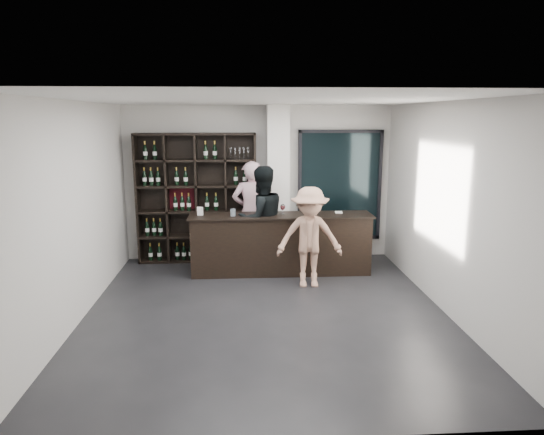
{
  "coord_description": "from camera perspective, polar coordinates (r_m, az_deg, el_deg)",
  "views": [
    {
      "loc": [
        -0.32,
        -6.37,
        2.69
      ],
      "look_at": [
        0.15,
        1.1,
        1.13
      ],
      "focal_mm": 32.0,
      "sensor_mm": 36.0,
      "label": 1
    }
  ],
  "objects": [
    {
      "name": "customer",
      "position": [
        7.73,
        4.43,
        -2.33
      ],
      "size": [
        1.07,
        0.64,
        1.62
      ],
      "primitive_type": "imported",
      "rotation": [
        0.0,
        0.0,
        -0.04
      ],
      "color": "#A57964",
      "rests_on": "floor"
    },
    {
      "name": "wine_glass",
      "position": [
        8.3,
        1.26,
        1.03
      ],
      "size": [
        0.09,
        0.09,
        0.21
      ],
      "primitive_type": null,
      "rotation": [
        0.0,
        0.0,
        0.07
      ],
      "color": "white",
      "rests_on": "tasting_counter"
    },
    {
      "name": "structural_column",
      "position": [
        8.95,
        0.69,
        3.84
      ],
      "size": [
        0.4,
        0.4,
        2.9
      ],
      "primitive_type": "cube",
      "color": "silver",
      "rests_on": "floor"
    },
    {
      "name": "taster_black",
      "position": [
        8.41,
        -1.28,
        -0.26
      ],
      "size": [
        1.12,
        1.01,
        1.87
      ],
      "primitive_type": "imported",
      "rotation": [
        0.0,
        0.0,
        3.56
      ],
      "color": "black",
      "rests_on": "floor"
    },
    {
      "name": "glass_panel",
      "position": [
        9.34,
        7.97,
        3.75
      ],
      "size": [
        1.6,
        0.08,
        2.1
      ],
      "color": "black",
      "rests_on": "floor"
    },
    {
      "name": "napkin_stack",
      "position": [
        8.56,
        7.85,
        0.62
      ],
      "size": [
        0.13,
        0.13,
        0.02
      ],
      "primitive_type": "cube",
      "rotation": [
        0.0,
        0.0,
        -0.09
      ],
      "color": "white",
      "rests_on": "tasting_counter"
    },
    {
      "name": "wine_shelf",
      "position": [
        9.1,
        -8.83,
        2.23
      ],
      "size": [
        2.2,
        0.35,
        2.4
      ],
      "primitive_type": null,
      "color": "black",
      "rests_on": "floor"
    },
    {
      "name": "tasting_counter",
      "position": [
        8.43,
        1.05,
        -3.11
      ],
      "size": [
        3.15,
        0.66,
        1.04
      ],
      "rotation": [
        0.0,
        0.0,
        -0.0
      ],
      "color": "black",
      "rests_on": "floor"
    },
    {
      "name": "card_stand",
      "position": [
        8.35,
        -8.45,
        0.74
      ],
      "size": [
        0.1,
        0.07,
        0.14
      ],
      "primitive_type": "cube",
      "rotation": [
        0.0,
        0.0,
        -0.28
      ],
      "color": "white",
      "rests_on": "tasting_counter"
    },
    {
      "name": "taster_pink",
      "position": [
        8.94,
        -2.48,
        0.58
      ],
      "size": [
        0.74,
        0.54,
        1.9
      ],
      "primitive_type": "imported",
      "rotation": [
        0.0,
        0.0,
        3.26
      ],
      "color": "#D7A8B3",
      "rests_on": "floor"
    },
    {
      "name": "floor",
      "position": [
        6.92,
        -0.72,
        -11.11
      ],
      "size": [
        5.0,
        5.5,
        0.01
      ],
      "primitive_type": "cube",
      "color": "black",
      "rests_on": "ground"
    },
    {
      "name": "spit_cup",
      "position": [
        8.22,
        -4.61,
        0.59
      ],
      "size": [
        0.12,
        0.12,
        0.12
      ],
      "primitive_type": "cylinder",
      "rotation": [
        0.0,
        0.0,
        0.34
      ],
      "color": "#A3B7C5",
      "rests_on": "tasting_counter"
    }
  ]
}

